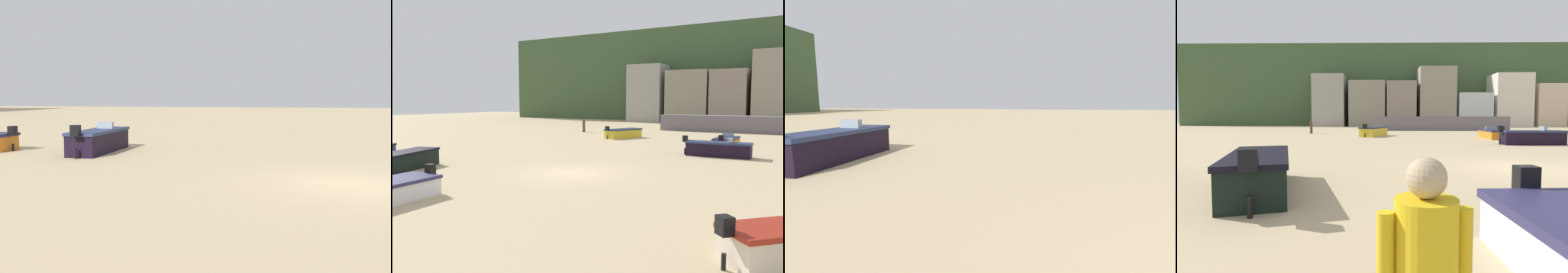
# 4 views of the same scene
# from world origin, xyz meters

# --- Properties ---
(boat_black_0) EXTENTS (4.26, 1.27, 1.25)m
(boat_black_0) POSITION_xyz_m (5.01, 9.30, 0.48)
(boat_black_0) COLOR black
(boat_black_0) RESTS_ON ground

